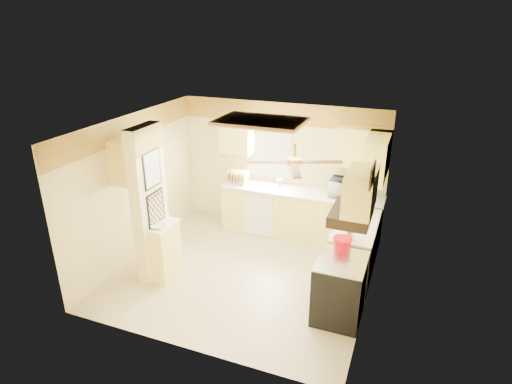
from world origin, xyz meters
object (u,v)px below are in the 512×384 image
at_px(dutch_oven, 342,244).
at_px(kettle, 350,234).
at_px(stove, 339,289).
at_px(microwave, 346,188).
at_px(bowl, 158,226).

xyz_separation_m(dutch_oven, kettle, (0.06, 0.28, 0.03)).
relative_size(stove, kettle, 4.61).
height_order(stove, dutch_oven, dutch_oven).
relative_size(microwave, bowl, 2.57).
bearing_deg(microwave, stove, 100.79).
distance_m(stove, bowl, 2.86).
relative_size(stove, bowl, 4.10).
bearing_deg(bowl, dutch_oven, 8.43).
bearing_deg(microwave, dutch_oven, 100.51).
bearing_deg(microwave, bowl, 44.75).
relative_size(bowl, dutch_oven, 0.84).
xyz_separation_m(bowl, kettle, (2.82, 0.69, 0.07)).
bearing_deg(kettle, microwave, 102.30).
distance_m(bowl, dutch_oven, 2.79).
xyz_separation_m(bowl, dutch_oven, (2.76, 0.41, 0.04)).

